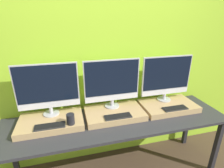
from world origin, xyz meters
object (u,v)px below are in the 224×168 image
keyboard_left (50,126)px  keyboard_center (118,116)px  mug (71,119)px  monitor_center (112,82)px  monitor_left (48,88)px  monitor_right (167,77)px  keyboard_right (175,108)px

keyboard_left → keyboard_center: (0.67, 0.00, 0.00)m
mug → keyboard_center: size_ratio=0.37×
mug → monitor_center: bearing=26.8°
mug → monitor_center: 0.58m
mug → keyboard_center: (0.47, 0.00, -0.04)m
monitor_left → keyboard_left: (-0.00, -0.24, -0.29)m
keyboard_left → monitor_right: size_ratio=0.46×
keyboard_left → monitor_center: monitor_center is taller
mug → monitor_left: bearing=129.0°
mug → keyboard_right: size_ratio=0.37×
monitor_left → monitor_center: (0.67, 0.00, 0.00)m
monitor_right → keyboard_right: monitor_right is taller
mug → monitor_right: monitor_right is taller
monitor_left → keyboard_center: monitor_left is taller
keyboard_left → mug: size_ratio=2.70×
monitor_left → mug: size_ratio=5.89×
mug → monitor_center: (0.47, 0.24, 0.25)m
keyboard_left → keyboard_right: size_ratio=1.00×
keyboard_center → keyboard_right: (0.67, 0.00, 0.00)m
keyboard_center → keyboard_right: bearing=0.0°
monitor_left → keyboard_left: size_ratio=2.18×
keyboard_left → monitor_center: (0.67, 0.24, 0.29)m
keyboard_center → monitor_right: 0.77m
keyboard_center → keyboard_right: 0.67m
mug → keyboard_right: (1.14, 0.00, -0.04)m
keyboard_right → keyboard_left: bearing=180.0°
mug → keyboard_center: bearing=0.0°
monitor_center → monitor_right: size_ratio=1.00×
keyboard_left → keyboard_right: (1.33, 0.00, 0.00)m
monitor_center → keyboard_right: bearing=-19.7°
monitor_right → keyboard_right: (0.00, -0.24, -0.29)m
keyboard_right → keyboard_center: bearing=180.0°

